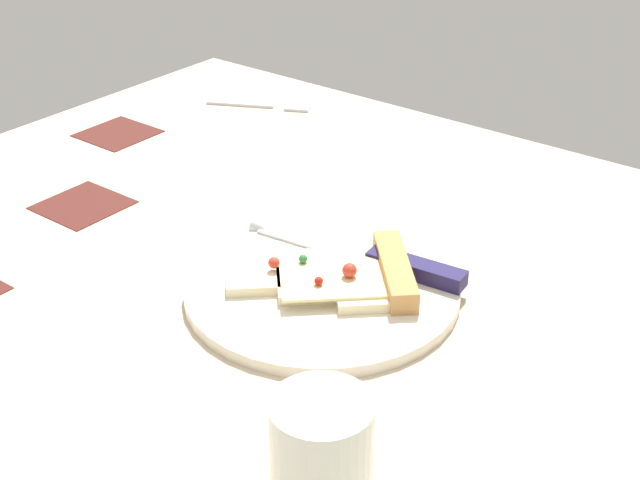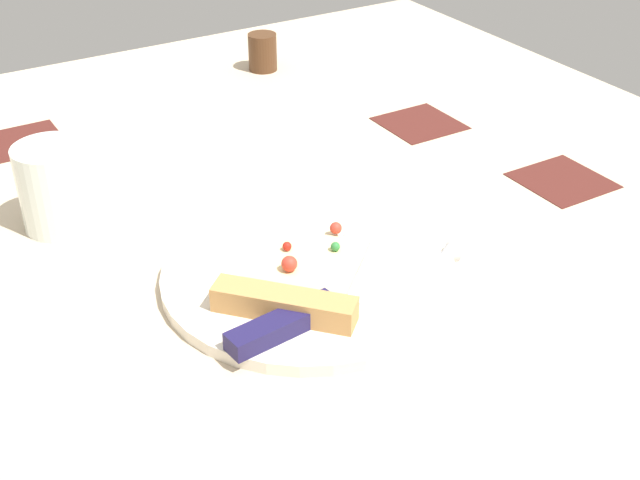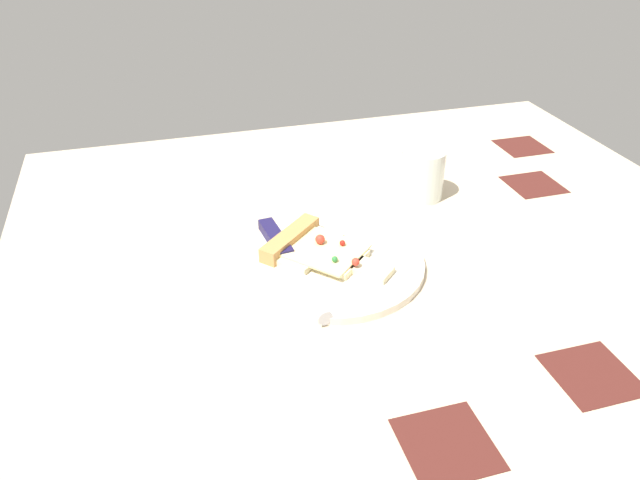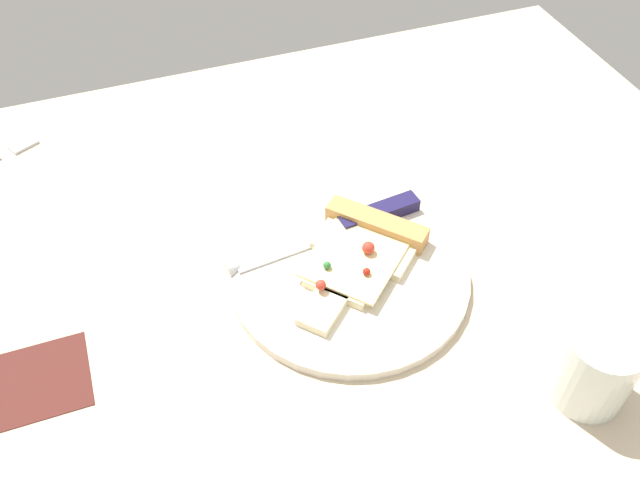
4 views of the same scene
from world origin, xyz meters
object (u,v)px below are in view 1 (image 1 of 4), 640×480
Objects in this scene: knife at (374,258)px; pizza_slice at (349,276)px; drinking_glass at (321,453)px; fork at (264,104)px; plate at (322,289)px.

pizza_slice is at bearing 175.77° from knife.
pizza_slice is at bearing 31.87° from drinking_glass.
fork is (32.76, 39.00, -1.55)cm from pizza_slice.
drinking_glass is (-27.12, -14.28, 2.50)cm from knife.
drinking_glass is (-20.95, -16.04, 3.68)cm from plate.
plate is 50.66cm from fork.
plate is 1.83× the size of fork.
pizza_slice reaches higher than plate.
fork is at bearing 7.50° from pizza_slice.
knife is at bearing 26.74° from fork.
pizza_slice is 50.96cm from fork.
pizza_slice reaches higher than knife.
fork is (34.51, 37.08, -0.18)cm from plate.
fork is at bearing 43.77° from drinking_glass.
fork is (28.34, 38.84, -1.36)cm from knife.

